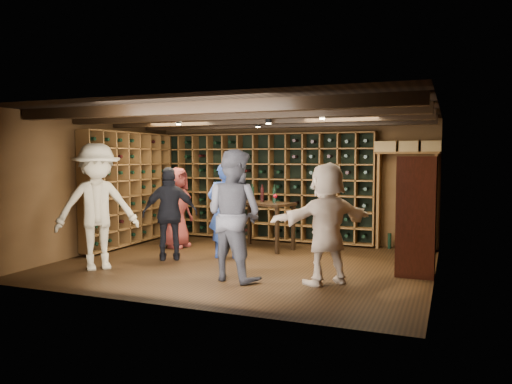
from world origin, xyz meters
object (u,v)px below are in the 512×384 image
at_px(man_blue_shirt, 225,210).
at_px(guest_beige, 327,223).
at_px(man_grey_suit, 234,215).
at_px(guest_woman_black, 170,214).
at_px(guest_red_floral, 177,208).
at_px(guest_khaki, 97,207).
at_px(tasting_table, 262,208).
at_px(display_cabinet, 416,219).

distance_m(man_blue_shirt, guest_beige, 2.37).
height_order(man_grey_suit, guest_woman_black, man_grey_suit).
height_order(guest_red_floral, guest_beige, guest_beige).
relative_size(guest_woman_black, guest_khaki, 0.81).
height_order(guest_woman_black, tasting_table, guest_woman_black).
distance_m(guest_khaki, tasting_table, 3.17).
xyz_separation_m(guest_red_floral, guest_woman_black, (0.50, -1.09, 0.02)).
height_order(guest_red_floral, guest_khaki, guest_khaki).
height_order(display_cabinet, guest_beige, display_cabinet).
distance_m(man_blue_shirt, man_grey_suit, 1.59).
height_order(guest_khaki, guest_beige, guest_khaki).
relative_size(display_cabinet, tasting_table, 1.32).
relative_size(display_cabinet, guest_red_floral, 1.12).
xyz_separation_m(guest_woman_black, guest_khaki, (-0.69, -1.03, 0.19)).
height_order(man_blue_shirt, guest_beige, guest_beige).
xyz_separation_m(guest_red_floral, guest_beige, (3.39, -1.70, 0.07)).
distance_m(display_cabinet, guest_beige, 1.48).
distance_m(man_blue_shirt, guest_red_floral, 1.43).
height_order(guest_red_floral, guest_woman_black, guest_woman_black).
xyz_separation_m(guest_khaki, tasting_table, (1.79, 2.60, -0.20)).
distance_m(guest_red_floral, guest_woman_black, 1.20).
relative_size(man_grey_suit, tasting_table, 1.41).
distance_m(guest_khaki, guest_beige, 3.60).
bearing_deg(guest_woman_black, guest_beige, 136.83).
bearing_deg(guest_beige, man_blue_shirt, -73.86).
distance_m(guest_woman_black, guest_khaki, 1.26).
bearing_deg(guest_khaki, guest_beige, -41.45).
distance_m(guest_red_floral, tasting_table, 1.67).
bearing_deg(guest_khaki, man_blue_shirt, -2.20).
bearing_deg(man_blue_shirt, guest_beige, 132.30).
height_order(display_cabinet, guest_khaki, guest_khaki).
bearing_deg(guest_red_floral, tasting_table, -69.05).
distance_m(man_grey_suit, guest_woman_black, 1.81).
bearing_deg(guest_woman_black, man_grey_suit, 120.12).
bearing_deg(guest_khaki, display_cabinet, -31.61).
xyz_separation_m(guest_red_floral, guest_khaki, (-0.19, -2.12, 0.21)).
xyz_separation_m(guest_khaki, guest_beige, (3.58, 0.42, -0.14)).
bearing_deg(man_grey_suit, display_cabinet, -137.67).
distance_m(display_cabinet, man_blue_shirt, 3.21).
relative_size(display_cabinet, man_blue_shirt, 1.05).
xyz_separation_m(man_blue_shirt, guest_beige, (2.08, -1.12, 0.01)).
height_order(man_blue_shirt, guest_red_floral, man_blue_shirt).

